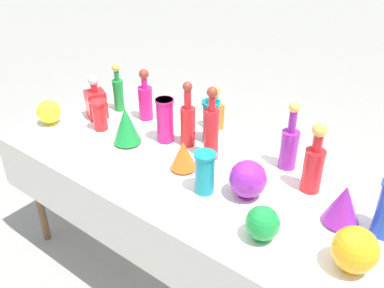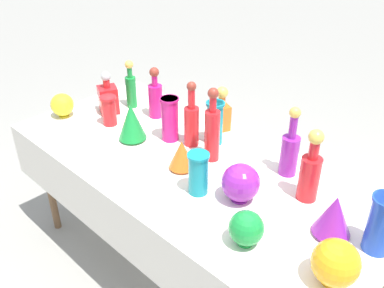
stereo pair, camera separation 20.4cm
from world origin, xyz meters
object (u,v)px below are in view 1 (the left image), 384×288
at_px(slender_vase_2, 165,119).
at_px(fluted_vase_2, 126,125).
at_px(tall_bottle_1, 211,130).
at_px(tall_bottle_2, 188,121).
at_px(square_decanter_0, 214,110).
at_px(round_bowl_3, 248,179).
at_px(round_bowl_2, 355,250).
at_px(tall_bottle_0, 145,99).
at_px(slender_vase_4, 100,114).
at_px(slender_vase_3, 205,172).
at_px(fluted_vase_1, 183,155).
at_px(tall_bottle_3, 118,91).
at_px(round_bowl_1, 263,223).
at_px(square_decanter_1, 96,102).
at_px(slender_vase_0, 211,121).
at_px(tall_bottle_4, 314,164).
at_px(tall_bottle_5, 290,144).
at_px(fluted_vase_0, 344,204).
at_px(round_bowl_0, 49,112).

height_order(slender_vase_2, fluted_vase_2, slender_vase_2).
relative_size(tall_bottle_1, slender_vase_2, 1.58).
bearing_deg(tall_bottle_2, square_decanter_0, 89.20).
bearing_deg(round_bowl_3, round_bowl_2, -14.30).
bearing_deg(tall_bottle_0, slender_vase_4, -113.98).
bearing_deg(square_decanter_0, slender_vase_3, -58.62).
height_order(fluted_vase_1, round_bowl_2, round_bowl_2).
bearing_deg(fluted_vase_1, round_bowl_2, -8.12).
bearing_deg(fluted_vase_2, round_bowl_3, -0.08).
relative_size(tall_bottle_3, round_bowl_3, 1.71).
xyz_separation_m(square_decanter_0, round_bowl_3, (0.47, -0.41, -0.02)).
bearing_deg(fluted_vase_1, slender_vase_2, 148.08).
bearing_deg(round_bowl_1, round_bowl_2, 10.67).
xyz_separation_m(square_decanter_0, square_decanter_1, (-0.62, -0.31, -0.01)).
height_order(tall_bottle_0, slender_vase_4, tall_bottle_0).
bearing_deg(round_bowl_2, slender_vase_0, 155.64).
distance_m(slender_vase_3, fluted_vase_2, 0.57).
height_order(tall_bottle_3, round_bowl_3, tall_bottle_3).
relative_size(tall_bottle_2, square_decanter_0, 1.38).
bearing_deg(round_bowl_2, round_bowl_3, 165.70).
relative_size(tall_bottle_2, slender_vase_2, 1.47).
height_order(tall_bottle_4, slender_vase_2, tall_bottle_4).
height_order(square_decanter_1, fluted_vase_1, square_decanter_1).
distance_m(tall_bottle_1, round_bowl_1, 0.60).
height_order(tall_bottle_3, round_bowl_2, tall_bottle_3).
height_order(tall_bottle_0, slender_vase_0, tall_bottle_0).
xyz_separation_m(tall_bottle_2, round_bowl_3, (0.47, -0.19, -0.05)).
height_order(tall_bottle_0, square_decanter_0, tall_bottle_0).
bearing_deg(square_decanter_1, round_bowl_3, -5.62).
bearing_deg(tall_bottle_5, slender_vase_2, -164.88).
xyz_separation_m(square_decanter_0, fluted_vase_1, (0.12, -0.42, -0.03)).
distance_m(tall_bottle_4, round_bowl_3, 0.29).
relative_size(tall_bottle_3, slender_vase_4, 1.73).
xyz_separation_m(tall_bottle_0, fluted_vase_0, (1.23, -0.19, -0.03)).
height_order(tall_bottle_4, square_decanter_1, tall_bottle_4).
bearing_deg(fluted_vase_2, slender_vase_0, 40.03).
height_order(tall_bottle_0, round_bowl_2, tall_bottle_0).
relative_size(fluted_vase_0, fluted_vase_2, 0.88).
bearing_deg(fluted_vase_2, tall_bottle_1, 19.90).
bearing_deg(round_bowl_0, tall_bottle_2, 21.54).
height_order(slender_vase_4, fluted_vase_0, fluted_vase_0).
xyz_separation_m(square_decanter_1, slender_vase_0, (0.69, 0.17, 0.03)).
bearing_deg(round_bowl_1, square_decanter_0, 137.14).
relative_size(slender_vase_0, slender_vase_4, 1.37).
bearing_deg(round_bowl_1, tall_bottle_5, 106.56).
bearing_deg(tall_bottle_0, slender_vase_2, -25.78).
bearing_deg(round_bowl_2, square_decanter_0, 150.91).
distance_m(slender_vase_2, fluted_vase_0, 0.98).
relative_size(tall_bottle_3, tall_bottle_5, 0.86).
relative_size(slender_vase_2, fluted_vase_0, 1.33).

